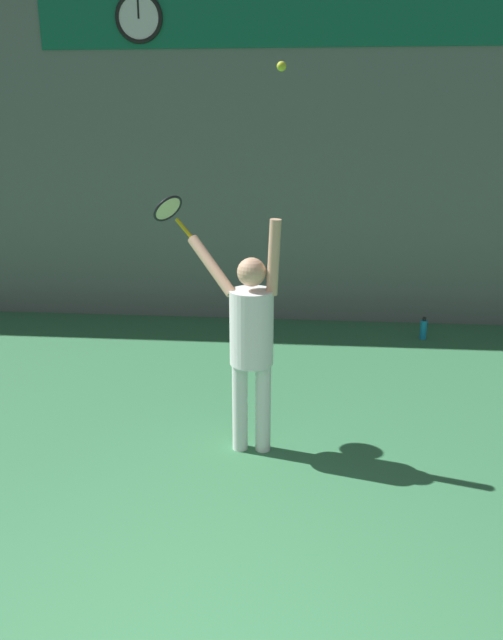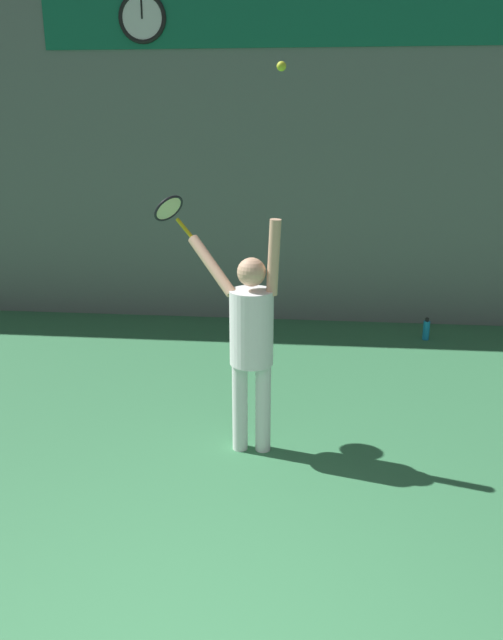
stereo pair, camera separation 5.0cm
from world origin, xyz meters
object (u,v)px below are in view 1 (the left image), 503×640
Objects in this scene: tennis_racket at (170,211)px; tennis_ball at (281,66)px; water_bottle at (423,329)px; tennis_player at (251,335)px; scoreboard_clock at (139,18)px.

tennis_ball reaches higher than tennis_racket.
tennis_ball is 4.59m from water_bottle.
water_bottle is at bearing 57.10° from tennis_player.
scoreboard_clock reaches higher than tennis_ball.
water_bottle is at bearing 43.82° from tennis_racket.
tennis_ball reaches higher than water_bottle.
tennis_player is at bearing -64.51° from scoreboard_clock.
tennis_racket is at bearing -72.46° from scoreboard_clock.
tennis_player is 29.30× the size of tennis_ball.
tennis_player is at bearing -122.90° from water_bottle.
tennis_ball is at bearing -62.05° from scoreboard_clock.
scoreboard_clock is 0.31× the size of tennis_player.
water_bottle is at bearing -9.84° from scoreboard_clock.
water_bottle is (1.96, 3.03, -0.91)m from tennis_player.
scoreboard_clock is at bearing 115.49° from tennis_player.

